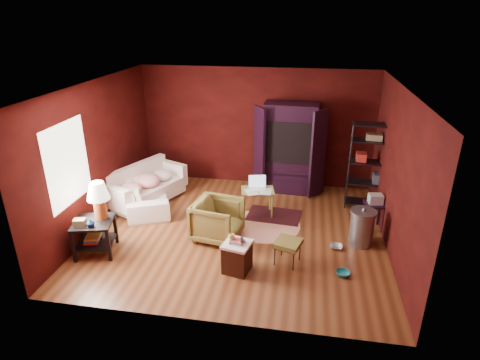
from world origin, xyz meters
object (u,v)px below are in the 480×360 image
(side_table, at_px, (96,211))
(tv_armoire, at_px, (290,147))
(armchair, at_px, (218,218))
(wire_shelving, at_px, (371,163))
(laptop_desk, at_px, (258,192))
(sofa, at_px, (146,185))
(hamper, at_px, (237,256))

(side_table, distance_m, tv_armoire, 4.49)
(armchair, relative_size, tv_armoire, 0.40)
(tv_armoire, distance_m, wire_shelving, 1.85)
(armchair, relative_size, side_table, 0.65)
(laptop_desk, bearing_deg, sofa, 165.47)
(sofa, height_order, side_table, side_table)
(sofa, relative_size, side_table, 1.67)
(laptop_desk, relative_size, tv_armoire, 0.39)
(armchair, bearing_deg, hamper, -140.50)
(armchair, bearing_deg, wire_shelving, -47.73)
(side_table, relative_size, tv_armoire, 0.62)
(armchair, distance_m, laptop_desk, 1.24)
(side_table, xyz_separation_m, wire_shelving, (4.88, 2.58, 0.25))
(sofa, xyz_separation_m, tv_armoire, (3.05, 1.22, 0.67))
(sofa, xyz_separation_m, wire_shelving, (4.80, 0.61, 0.60))
(side_table, bearing_deg, armchair, 20.82)
(hamper, bearing_deg, tv_armoire, 79.61)
(wire_shelving, bearing_deg, sofa, -168.45)
(armchair, height_order, side_table, side_table)
(tv_armoire, height_order, wire_shelving, tv_armoire)
(sofa, relative_size, armchair, 2.56)
(side_table, bearing_deg, tv_armoire, 45.61)
(hamper, relative_size, wire_shelving, 0.32)
(hamper, xyz_separation_m, wire_shelving, (2.37, 2.79, 0.75))
(tv_armoire, xyz_separation_m, wire_shelving, (1.75, -0.62, -0.06))
(laptop_desk, distance_m, wire_shelving, 2.48)
(laptop_desk, bearing_deg, side_table, -155.75)
(side_table, distance_m, hamper, 2.57)
(hamper, distance_m, wire_shelving, 3.74)
(hamper, height_order, wire_shelving, wire_shelving)
(hamper, bearing_deg, side_table, 175.38)
(armchair, bearing_deg, sofa, 66.99)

